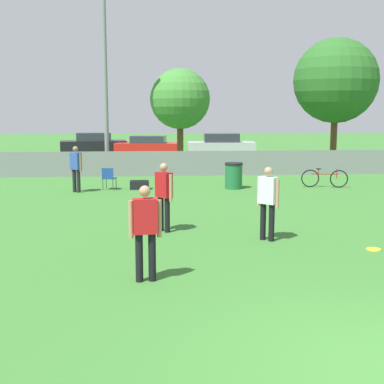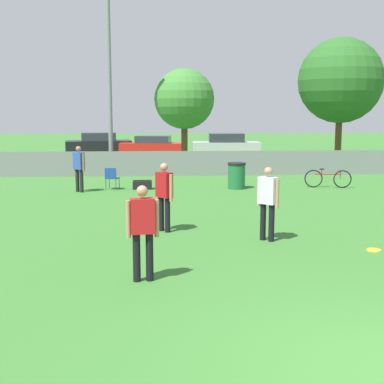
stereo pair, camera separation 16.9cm
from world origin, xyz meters
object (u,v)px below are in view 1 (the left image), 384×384
Objects in this scene: gear_bag_sideline at (139,185)px; bicycle_sideline at (325,178)px; tree_far_right at (336,81)px; spectator_in_blue at (76,166)px; light_pole at (105,56)px; frisbee_disc at (374,249)px; player_receiver_white at (268,199)px; parked_car_dark at (93,144)px; tree_near_pole at (180,99)px; player_thrower_red at (164,192)px; parked_car_red at (148,146)px; folding_chair_sideline at (109,177)px; parked_car_silver at (221,145)px; player_defender_red at (145,227)px; trash_bin at (234,176)px.

bicycle_sideline is at bearing -0.64° from gear_bag_sideline.
tree_far_right reaches higher than spectator_in_blue.
light_pole is 16.43m from frisbee_disc.
player_receiver_white reaches higher than parked_car_dark.
player_receiver_white reaches higher than bicycle_sideline.
tree_near_pole is 2.98× the size of player_thrower_red.
gear_bag_sideline is 0.16× the size of parked_car_red.
tree_far_right is 13.07m from folding_chair_sideline.
frisbee_disc is 10.92m from folding_chair_sideline.
light_pole is 30.07× the size of frisbee_disc.
parked_car_dark is at bearing 148.26° from player_receiver_white.
player_thrower_red is 0.39× the size of parked_car_silver.
folding_chair_sideline is at bearing -87.11° from parked_car_red.
player_defender_red is at bearing -97.76° from parked_car_silver.
spectator_in_blue is 2.02× the size of folding_chair_sideline.
parked_car_silver reaches higher than folding_chair_sideline.
player_receiver_white is 21.50m from parked_car_silver.
player_defender_red is (-2.69, -2.69, 0.00)m from player_receiver_white.
parked_car_red is at bearing -81.50° from folding_chair_sideline.
player_defender_red is 2.38× the size of gear_bag_sideline.
tree_far_right is (7.61, -0.95, 0.88)m from tree_near_pole.
tree_near_pole reaches higher than bicycle_sideline.
trash_bin is at bearing 66.52° from player_defender_red.
tree_near_pole is (3.48, 2.43, -1.86)m from light_pole.
light_pole is at bearing -145.16° from tree_near_pole.
bicycle_sideline is (9.16, 0.49, -0.58)m from spectator_in_blue.
spectator_in_blue is at bearing 163.90° from player_thrower_red.
trash_bin is 14.80m from parked_car_red.
bicycle_sideline is at bearing 106.98° from player_receiver_white.
parked_car_silver is at bearing 128.55° from player_receiver_white.
light_pole is 5.42× the size of player_defender_red.
frisbee_disc is 10.36m from gear_bag_sideline.
player_thrower_red is 21.32m from parked_car_red.
parked_car_dark is (-10.24, 15.56, 0.35)m from bicycle_sideline.
parked_car_dark is (-12.82, 8.96, -3.59)m from tree_far_right.
light_pole is at bearing 115.30° from frisbee_disc.
parked_car_silver is (6.35, 8.35, -4.57)m from light_pole.
player_defender_red is at bearing -94.94° from tree_near_pole.
gear_bag_sideline is at bearing -169.08° from bicycle_sideline.
tree_far_right is 3.90× the size of spectator_in_blue.
gear_bag_sideline is at bearing 84.84° from player_defender_red.
parked_car_red is 1.02× the size of parked_car_silver.
frisbee_disc is 23.85m from parked_car_red.
parked_car_dark is at bearing 90.93° from player_defender_red.
trash_bin is 13.58m from parked_car_silver.
parked_car_red is (-0.48, 21.31, -0.32)m from player_thrower_red.
trash_bin is (-6.04, -6.64, -3.80)m from tree_far_right.
tree_far_right is at bearing 106.16° from player_thrower_red.
parked_car_dark is at bearing 149.38° from player_thrower_red.
spectator_in_blue is 0.37× the size of parked_car_dark.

